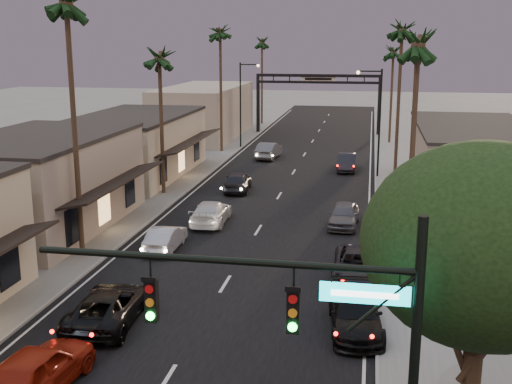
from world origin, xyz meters
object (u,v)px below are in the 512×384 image
at_px(palm_ra, 419,36).
at_px(palm_far, 262,39).
at_px(corner_tree, 485,253).
at_px(palm_rc, 394,48).
at_px(palm_ld, 220,28).
at_px(oncoming_silver, 165,238).
at_px(streetlight_left, 243,98).
at_px(oncoming_pickup, 108,306).
at_px(streetlight_right, 377,114).
at_px(arch, 318,89).
at_px(curbside_near, 359,266).
at_px(oncoming_red, 37,370).
at_px(traffic_signal, 325,333).
at_px(palm_lc, 159,51).
at_px(curbside_black, 355,314).
at_px(palm_rb, 402,25).

bearing_deg(palm_ra, palm_far, 107.38).
height_order(corner_tree, palm_far, palm_far).
relative_size(palm_rc, palm_far, 0.92).
xyz_separation_m(palm_ld, oncoming_silver, (4.23, -31.54, -11.75)).
height_order(streetlight_left, palm_rc, palm_rc).
bearing_deg(palm_rc, oncoming_pickup, -103.84).
distance_m(streetlight_right, oncoming_pickup, 33.10).
distance_m(arch, curbside_near, 50.04).
bearing_deg(streetlight_left, oncoming_red, -86.44).
bearing_deg(oncoming_red, streetlight_left, -81.67).
bearing_deg(oncoming_red, curbside_near, -124.96).
bearing_deg(streetlight_left, streetlight_right, -43.21).
bearing_deg(traffic_signal, oncoming_silver, 117.34).
bearing_deg(curbside_near, palm_lc, 133.15).
xyz_separation_m(oncoming_pickup, curbside_black, (9.90, 1.08, -0.03)).
xyz_separation_m(corner_tree, oncoming_pickup, (-13.19, 6.54, -5.24)).
distance_m(palm_rc, palm_far, 21.97).
height_order(corner_tree, streetlight_left, streetlight_left).
bearing_deg(oncoming_silver, curbside_black, 140.39).
distance_m(streetlight_right, streetlight_left, 18.99).
relative_size(streetlight_left, palm_lc, 0.74).
bearing_deg(corner_tree, streetlight_right, 93.89).
bearing_deg(palm_rb, streetlight_left, 137.95).
relative_size(corner_tree, palm_far, 0.67).
relative_size(palm_ra, palm_far, 1.00).
distance_m(streetlight_left, palm_ra, 37.87).
distance_m(palm_rb, oncoming_red, 39.36).
bearing_deg(oncoming_silver, oncoming_red, 90.88).
height_order(palm_far, curbside_near, palm_far).
xyz_separation_m(traffic_signal, palm_rb, (2.91, 40.00, 7.33)).
bearing_deg(arch, palm_ld, -119.83).
xyz_separation_m(traffic_signal, palm_far, (-13.99, 74.00, 6.36)).
relative_size(palm_lc, palm_far, 0.92).
bearing_deg(palm_far, streetlight_left, -86.05).
distance_m(arch, palm_lc, 35.41).
height_order(palm_rb, curbside_near, palm_rb).
height_order(palm_ld, oncoming_pickup, palm_ld).
xyz_separation_m(streetlight_right, streetlight_left, (-13.84, 13.00, 0.00)).
bearing_deg(streetlight_left, palm_lc, -94.37).
xyz_separation_m(oncoming_red, oncoming_silver, (-0.53, 14.96, -0.17)).
xyz_separation_m(streetlight_left, oncoming_silver, (2.55, -34.54, -4.66)).
relative_size(streetlight_right, palm_ra, 0.68).
height_order(arch, palm_ra, palm_ra).
bearing_deg(oncoming_red, traffic_signal, 159.51).
height_order(streetlight_right, oncoming_pickup, streetlight_right).
distance_m(palm_far, oncoming_red, 70.45).
bearing_deg(oncoming_silver, palm_rc, -108.91).
height_order(palm_far, oncoming_silver, palm_far).
xyz_separation_m(streetlight_left, palm_lc, (-1.68, -22.00, 5.14)).
height_order(streetlight_left, palm_rb, palm_rb).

